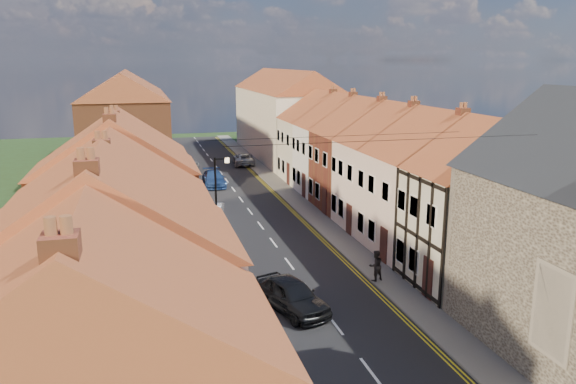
# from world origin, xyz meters

# --- Properties ---
(road) EXTENTS (7.00, 90.00, 0.02)m
(road) POSITION_xyz_m (0.00, 30.00, 0.01)
(road) COLOR black
(road) RESTS_ON ground
(pavement_left) EXTENTS (1.80, 90.00, 0.12)m
(pavement_left) POSITION_xyz_m (-4.40, 30.00, 0.06)
(pavement_left) COLOR slate
(pavement_left) RESTS_ON ground
(pavement_right) EXTENTS (1.80, 90.00, 0.12)m
(pavement_right) POSITION_xyz_m (4.40, 30.00, 0.06)
(pavement_right) COLOR slate
(pavement_right) RESTS_ON ground
(cottage_r_tudor) EXTENTS (8.30, 5.20, 9.00)m
(cottage_r_tudor) POSITION_xyz_m (9.27, 12.70, 4.47)
(cottage_r_tudor) COLOR beige
(cottage_r_tudor) RESTS_ON ground
(cottage_r_white_near) EXTENTS (8.30, 6.00, 9.00)m
(cottage_r_white_near) POSITION_xyz_m (9.30, 18.10, 4.47)
(cottage_r_white_near) COLOR beige
(cottage_r_white_near) RESTS_ON ground
(cottage_r_cream_mid) EXTENTS (8.30, 5.20, 9.00)m
(cottage_r_cream_mid) POSITION_xyz_m (9.30, 23.50, 4.48)
(cottage_r_cream_mid) COLOR beige
(cottage_r_cream_mid) RESTS_ON ground
(cottage_r_pink) EXTENTS (8.30, 6.00, 9.00)m
(cottage_r_pink) POSITION_xyz_m (9.30, 28.90, 4.47)
(cottage_r_pink) COLOR brown
(cottage_r_pink) RESTS_ON ground
(cottage_r_white_far) EXTENTS (8.30, 5.20, 9.00)m
(cottage_r_white_far) POSITION_xyz_m (9.30, 34.30, 4.48)
(cottage_r_white_far) COLOR silver
(cottage_r_white_far) RESTS_ON ground
(cottage_r_cream_far) EXTENTS (8.30, 6.00, 9.00)m
(cottage_r_cream_far) POSITION_xyz_m (9.30, 39.70, 4.47)
(cottage_r_cream_far) COLOR beige
(cottage_r_cream_far) RESTS_ON ground
(cottage_l_cream) EXTENTS (8.30, 6.30, 9.10)m
(cottage_l_cream) POSITION_xyz_m (-9.30, 5.55, 4.52)
(cottage_l_cream) COLOR silver
(cottage_l_cream) RESTS_ON ground
(cottage_l_white) EXTENTS (8.30, 6.90, 8.80)m
(cottage_l_white) POSITION_xyz_m (-9.30, 11.95, 4.37)
(cottage_l_white) COLOR beige
(cottage_l_white) RESTS_ON ground
(cottage_l_brick_mid) EXTENTS (8.30, 5.70, 9.10)m
(cottage_l_brick_mid) POSITION_xyz_m (-9.30, 18.05, 4.53)
(cottage_l_brick_mid) COLOR brown
(cottage_l_brick_mid) RESTS_ON ground
(cottage_l_pink) EXTENTS (8.30, 6.30, 8.80)m
(cottage_l_pink) POSITION_xyz_m (-9.30, 23.85, 4.37)
(cottage_l_pink) COLOR beige
(cottage_l_pink) RESTS_ON ground
(block_right_far) EXTENTS (8.30, 24.20, 10.50)m
(block_right_far) POSITION_xyz_m (9.30, 55.00, 5.29)
(block_right_far) COLOR beige
(block_right_far) RESTS_ON ground
(block_left_far) EXTENTS (8.30, 24.20, 10.50)m
(block_left_far) POSITION_xyz_m (-9.30, 50.00, 5.29)
(block_left_far) COLOR brown
(block_left_far) RESTS_ON ground
(lamppost) EXTENTS (0.88, 0.15, 6.00)m
(lamppost) POSITION_xyz_m (-3.81, 20.00, 3.54)
(lamppost) COLOR black
(lamppost) RESTS_ON pavement_left
(car_near) EXTENTS (3.21, 4.94, 1.56)m
(car_near) POSITION_xyz_m (-1.50, 11.98, 0.78)
(car_near) COLOR black
(car_near) RESTS_ON ground
(car_mid) EXTENTS (2.27, 4.15, 1.30)m
(car_mid) POSITION_xyz_m (-3.20, 27.88, 0.65)
(car_mid) COLOR #A7AAAF
(car_mid) RESTS_ON ground
(car_far) EXTENTS (2.07, 4.85, 1.39)m
(car_far) POSITION_xyz_m (-1.50, 39.93, 0.70)
(car_far) COLOR navy
(car_far) RESTS_ON ground
(car_distant) EXTENTS (2.65, 4.57, 1.20)m
(car_distant) POSITION_xyz_m (-3.20, 50.00, 0.60)
(car_distant) COLOR gray
(car_distant) RESTS_ON ground
(pedestrian_right) EXTENTS (0.93, 0.80, 1.67)m
(pedestrian_right) POSITION_xyz_m (3.70, 14.15, 0.95)
(pedestrian_right) COLOR black
(pedestrian_right) RESTS_ON pavement_right
(car_distant_b) EXTENTS (2.71, 5.03, 1.34)m
(car_distant_b) POSITION_xyz_m (3.20, 50.00, 0.67)
(car_distant_b) COLOR #919497
(car_distant_b) RESTS_ON ground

